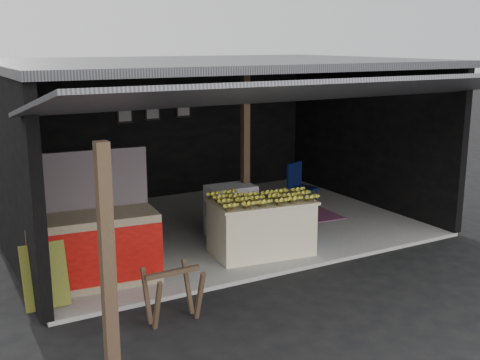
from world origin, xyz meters
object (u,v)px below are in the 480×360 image
water_barrel (303,226)px  plastic_chair (299,183)px  white_crate (231,211)px  banana_table (261,227)px  sawhorse (173,290)px  neighbor_stall (92,246)px

water_barrel → plastic_chair: 1.81m
white_crate → banana_table: bearing=-87.5°
white_crate → sawhorse: white_crate is taller
sawhorse → plastic_chair: bearing=36.6°
banana_table → plastic_chair: 2.50m
white_crate → neighbor_stall: bearing=-158.6°
banana_table → white_crate: 0.99m
neighbor_stall → plastic_chair: (4.51, 1.55, 0.03)m
neighbor_stall → plastic_chair: bearing=24.3°
banana_table → neighbor_stall: size_ratio=0.92×
neighbor_stall → plastic_chair: size_ratio=1.87×
banana_table → white_crate: bearing=97.1°
banana_table → white_crate: white_crate is taller
plastic_chair → banana_table: bearing=-159.4°
neighbor_stall → water_barrel: bearing=6.1°
white_crate → water_barrel: size_ratio=1.71×
banana_table → sawhorse: (-2.11, -1.43, -0.07)m
sawhorse → water_barrel: 3.41m
white_crate → plastic_chair: plastic_chair is taller
neighbor_stall → sawhorse: neighbor_stall is taller
banana_table → sawhorse: banana_table is taller
banana_table → neighbor_stall: (-2.64, 0.10, 0.10)m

